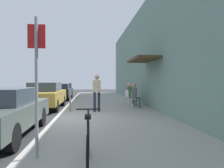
# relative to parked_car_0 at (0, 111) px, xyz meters

# --- Properties ---
(ground_plane) EXTENTS (60.00, 60.00, 0.00)m
(ground_plane) POSITION_rel_parked_car_0_xyz_m (1.10, 1.99, -0.70)
(ground_plane) COLOR #2D2D30
(sidewalk_slab) EXTENTS (4.50, 32.00, 0.12)m
(sidewalk_slab) POSITION_rel_parked_car_0_xyz_m (3.35, 3.99, -0.64)
(sidewalk_slab) COLOR #9E9B93
(sidewalk_slab) RESTS_ON ground_plane
(building_facade) EXTENTS (1.40, 32.00, 6.14)m
(building_facade) POSITION_rel_parked_car_0_xyz_m (5.75, 3.99, 2.36)
(building_facade) COLOR gray
(building_facade) RESTS_ON ground_plane
(parked_car_0) EXTENTS (1.80, 4.40, 1.34)m
(parked_car_0) POSITION_rel_parked_car_0_xyz_m (0.00, 0.00, 0.00)
(parked_car_0) COLOR #47514C
(parked_car_0) RESTS_ON ground_plane
(parked_car_1) EXTENTS (1.80, 4.40, 1.45)m
(parked_car_1) POSITION_rel_parked_car_0_xyz_m (0.00, 5.90, 0.05)
(parked_car_1) COLOR #A58433
(parked_car_1) RESTS_ON ground_plane
(parked_car_2) EXTENTS (1.80, 4.40, 1.30)m
(parked_car_2) POSITION_rel_parked_car_0_xyz_m (0.00, 11.80, -0.01)
(parked_car_2) COLOR black
(parked_car_2) RESTS_ON ground_plane
(parking_meter) EXTENTS (0.12, 0.10, 1.32)m
(parking_meter) POSITION_rel_parked_car_0_xyz_m (1.55, 3.88, 0.18)
(parking_meter) COLOR slate
(parking_meter) RESTS_ON sidewalk_slab
(street_sign) EXTENTS (0.32, 0.06, 2.60)m
(street_sign) POSITION_rel_parked_car_0_xyz_m (1.50, -2.15, 0.94)
(street_sign) COLOR gray
(street_sign) RESTS_ON sidewalk_slab
(bicycle_0) EXTENTS (0.46, 1.71, 0.90)m
(bicycle_0) POSITION_rel_parked_car_0_xyz_m (2.45, -2.58, -0.22)
(bicycle_0) COLOR black
(bicycle_0) RESTS_ON sidewalk_slab
(cafe_chair_0) EXTENTS (0.56, 0.56, 0.87)m
(cafe_chair_0) POSITION_rel_parked_car_0_xyz_m (4.81, 4.98, -0.08)
(cafe_chair_0) COLOR silver
(cafe_chair_0) RESTS_ON sidewalk_slab
(seated_patron_0) EXTENTS (0.51, 0.46, 1.29)m
(seated_patron_0) POSITION_rel_parked_car_0_xyz_m (4.86, 4.96, 0.11)
(seated_patron_0) COLOR #232838
(seated_patron_0) RESTS_ON sidewalk_slab
(cafe_chair_1) EXTENTS (0.54, 0.54, 0.87)m
(cafe_chair_1) POSITION_rel_parked_car_0_xyz_m (4.81, 5.91, -0.08)
(cafe_chair_1) COLOR silver
(cafe_chair_1) RESTS_ON sidewalk_slab
(seated_patron_1) EXTENTS (0.50, 0.45, 1.29)m
(seated_patron_1) POSITION_rel_parked_car_0_xyz_m (4.86, 5.89, 0.11)
(seated_patron_1) COLOR #232838
(seated_patron_1) RESTS_ON sidewalk_slab
(cafe_chair_2) EXTENTS (0.53, 0.53, 0.87)m
(cafe_chair_2) POSITION_rel_parked_car_0_xyz_m (4.81, 6.62, -0.08)
(cafe_chair_2) COLOR silver
(cafe_chair_2) RESTS_ON sidewalk_slab
(seated_patron_2) EXTENTS (0.49, 0.43, 1.29)m
(seated_patron_2) POSITION_rel_parked_car_0_xyz_m (4.86, 6.63, 0.11)
(seated_patron_2) COLOR #232838
(seated_patron_2) RESTS_ON sidewalk_slab
(pedestrian_standing) EXTENTS (0.36, 0.22, 1.70)m
(pedestrian_standing) POSITION_rel_parked_car_0_xyz_m (2.78, 3.74, 0.42)
(pedestrian_standing) COLOR #232838
(pedestrian_standing) RESTS_ON sidewalk_slab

